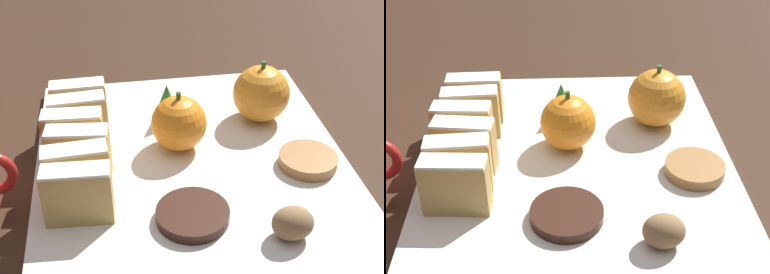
% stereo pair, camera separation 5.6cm
% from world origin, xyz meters
% --- Properties ---
extents(ground_plane, '(6.00, 6.00, 0.00)m').
position_xyz_m(ground_plane, '(0.00, 0.00, 0.00)').
color(ground_plane, '#382316').
extents(serving_platter, '(0.33, 0.38, 0.01)m').
position_xyz_m(serving_platter, '(0.00, 0.00, 0.01)').
color(serving_platter, white).
rests_on(serving_platter, ground_plane).
extents(stollen_slice_front, '(0.06, 0.03, 0.06)m').
position_xyz_m(stollen_slice_front, '(-0.12, -0.07, 0.04)').
color(stollen_slice_front, tan).
rests_on(stollen_slice_front, serving_platter).
extents(stollen_slice_second, '(0.06, 0.03, 0.06)m').
position_xyz_m(stollen_slice_second, '(-0.12, -0.04, 0.04)').
color(stollen_slice_second, tan).
rests_on(stollen_slice_second, serving_platter).
extents(stollen_slice_third, '(0.06, 0.03, 0.06)m').
position_xyz_m(stollen_slice_third, '(-0.12, -0.01, 0.04)').
color(stollen_slice_third, tan).
rests_on(stollen_slice_third, serving_platter).
extents(stollen_slice_fourth, '(0.06, 0.03, 0.06)m').
position_xyz_m(stollen_slice_fourth, '(-0.12, 0.02, 0.04)').
color(stollen_slice_fourth, tan).
rests_on(stollen_slice_fourth, serving_platter).
extents(stollen_slice_fifth, '(0.06, 0.03, 0.06)m').
position_xyz_m(stollen_slice_fifth, '(-0.12, 0.06, 0.04)').
color(stollen_slice_fifth, tan).
rests_on(stollen_slice_fifth, serving_platter).
extents(stollen_slice_sixth, '(0.06, 0.03, 0.06)m').
position_xyz_m(stollen_slice_sixth, '(-0.12, 0.09, 0.04)').
color(stollen_slice_sixth, tan).
rests_on(stollen_slice_sixth, serving_platter).
extents(orange_near, '(0.06, 0.06, 0.07)m').
position_xyz_m(orange_near, '(-0.01, 0.03, 0.04)').
color(orange_near, orange).
rests_on(orange_near, serving_platter).
extents(orange_far, '(0.07, 0.07, 0.08)m').
position_xyz_m(orange_far, '(0.09, 0.07, 0.05)').
color(orange_far, orange).
rests_on(orange_far, serving_platter).
extents(walnut, '(0.04, 0.03, 0.03)m').
position_xyz_m(walnut, '(0.07, -0.13, 0.03)').
color(walnut, '#8E6B47').
rests_on(walnut, serving_platter).
extents(chocolate_cookie, '(0.07, 0.07, 0.01)m').
position_xyz_m(chocolate_cookie, '(-0.01, -0.09, 0.02)').
color(chocolate_cookie, '#381E14').
rests_on(chocolate_cookie, serving_platter).
extents(gingerbread_cookie, '(0.06, 0.06, 0.01)m').
position_xyz_m(gingerbread_cookie, '(0.12, -0.03, 0.02)').
color(gingerbread_cookie, '#A3703D').
rests_on(gingerbread_cookie, serving_platter).
extents(evergreen_sprig, '(0.04, 0.04, 0.05)m').
position_xyz_m(evergreen_sprig, '(-0.02, 0.08, 0.04)').
color(evergreen_sprig, '#2D7538').
rests_on(evergreen_sprig, serving_platter).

